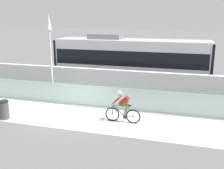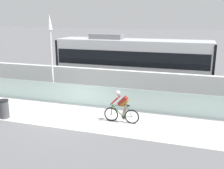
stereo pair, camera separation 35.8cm
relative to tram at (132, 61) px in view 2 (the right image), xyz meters
name	(u,v)px [view 2 (the right image)]	position (x,y,z in m)	size (l,w,h in m)	color
ground_plane	(70,116)	(-1.68, -6.85, -1.89)	(200.00, 200.00, 0.00)	slate
bike_path_deck	(70,116)	(-1.68, -6.85, -1.89)	(32.00, 3.20, 0.01)	silver
glass_parapet	(84,95)	(-1.68, -5.00, -1.28)	(32.00, 0.05, 1.22)	#ADC6C1
concrete_barrier_wall	(95,83)	(-1.68, -3.20, -0.97)	(32.00, 0.36, 1.85)	silver
tram_rail_near	(107,87)	(-1.68, -0.72, -1.89)	(32.00, 0.08, 0.01)	#595654
tram_rail_far	(113,83)	(-1.68, 0.72, -1.89)	(32.00, 0.08, 0.01)	#595654
tram	(132,61)	(0.00, 0.00, 0.00)	(11.06, 2.54, 3.81)	silver
cyclist_on_bike	(122,107)	(1.14, -6.85, -1.11)	(1.77, 0.58, 1.61)	black
lamp_post_antenna	(51,47)	(-3.82, -4.70, 1.40)	(0.28, 0.28, 5.20)	gray
trash_bin	(4,109)	(-4.72, -8.10, -1.41)	(0.51, 0.51, 0.96)	#47474C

